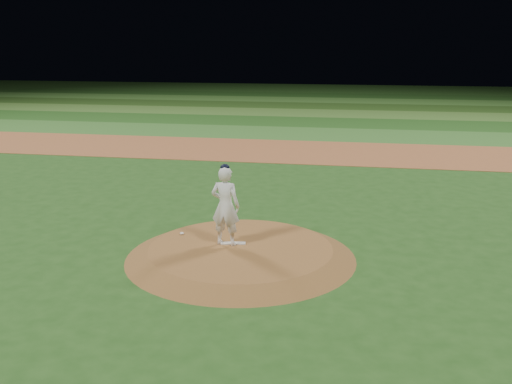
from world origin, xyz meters
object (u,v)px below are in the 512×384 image
(rosin_bag, at_px, (182,233))
(pitcher_on_mound, at_px, (225,206))
(pitchers_mound, at_px, (241,252))
(pitching_rubber, at_px, (233,243))

(rosin_bag, bearing_deg, pitcher_on_mound, -21.58)
(pitchers_mound, bearing_deg, pitcher_on_mound, 161.88)
(pitching_rubber, relative_size, rosin_bag, 5.62)
(pitchers_mound, xyz_separation_m, rosin_bag, (-1.67, 0.63, 0.15))
(pitchers_mound, bearing_deg, pitching_rubber, 139.83)
(pitching_rubber, relative_size, pitcher_on_mound, 0.30)
(pitchers_mound, bearing_deg, rosin_bag, 159.22)
(pitchers_mound, height_order, pitcher_on_mound, pitcher_on_mound)
(pitching_rubber, xyz_separation_m, rosin_bag, (-1.44, 0.44, 0.01))
(rosin_bag, height_order, pitcher_on_mound, pitcher_on_mound)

